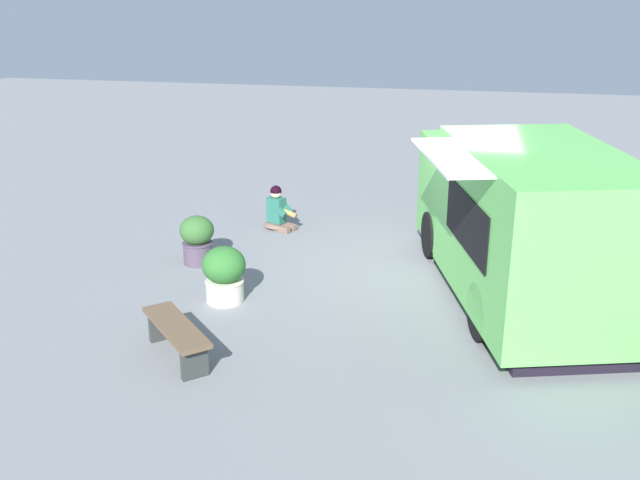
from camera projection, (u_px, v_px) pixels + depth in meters
ground_plane at (428, 278)px, 12.22m from camera, size 40.00×40.00×0.00m
food_truck at (521, 224)px, 11.17m from camera, size 3.33×5.62×2.42m
person_customer at (278, 212)px, 14.41m from camera, size 0.76×0.62×0.86m
planter_flowering_near at (197, 238)px, 12.69m from camera, size 0.58×0.58×0.84m
planter_flowering_far at (224, 273)px, 11.25m from camera, size 0.65×0.65×0.86m
plaza_bench at (176, 333)px, 9.63m from camera, size 1.27×1.36×0.47m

